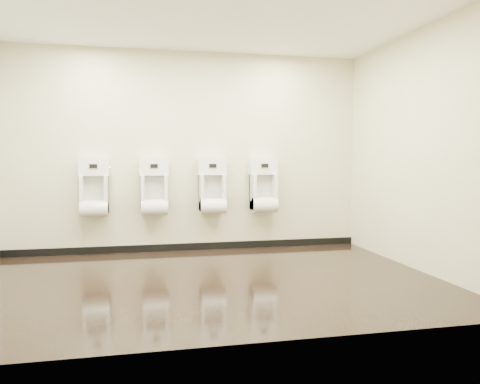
% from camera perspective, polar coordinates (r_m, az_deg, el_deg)
% --- Properties ---
extents(ground, '(5.00, 3.50, 0.00)m').
position_cam_1_polar(ground, '(5.09, -4.20, -10.77)').
color(ground, black).
rests_on(ground, ground).
extents(ceiling, '(5.00, 3.50, 0.00)m').
position_cam_1_polar(ceiling, '(5.14, -4.37, 21.00)').
color(ceiling, white).
extents(back_wall, '(5.00, 0.02, 2.80)m').
position_cam_1_polar(back_wall, '(6.66, -6.35, 4.88)').
color(back_wall, beige).
rests_on(back_wall, ground).
extents(front_wall, '(5.00, 0.02, 2.80)m').
position_cam_1_polar(front_wall, '(3.20, 0.05, 5.87)').
color(front_wall, beige).
rests_on(front_wall, ground).
extents(right_wall, '(0.02, 3.50, 2.80)m').
position_cam_1_polar(right_wall, '(5.82, 21.01, 4.76)').
color(right_wall, beige).
rests_on(right_wall, ground).
extents(skirting_back, '(5.00, 0.02, 0.10)m').
position_cam_1_polar(skirting_back, '(6.76, -6.26, -6.64)').
color(skirting_back, black).
rests_on(skirting_back, ground).
extents(urinal_0, '(0.41, 0.30, 0.76)m').
position_cam_1_polar(urinal_0, '(6.53, -17.34, 0.00)').
color(urinal_0, silver).
rests_on(urinal_0, back_wall).
extents(urinal_1, '(0.41, 0.30, 0.76)m').
position_cam_1_polar(urinal_1, '(6.50, -10.42, 0.10)').
color(urinal_1, silver).
rests_on(urinal_1, back_wall).
extents(urinal_2, '(0.41, 0.30, 0.76)m').
position_cam_1_polar(urinal_2, '(6.58, -3.39, 0.21)').
color(urinal_2, silver).
rests_on(urinal_2, back_wall).
extents(urinal_3, '(0.41, 0.30, 0.76)m').
position_cam_1_polar(urinal_3, '(6.73, 2.90, 0.29)').
color(urinal_3, silver).
rests_on(urinal_3, back_wall).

